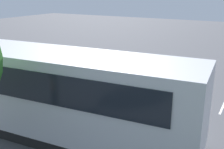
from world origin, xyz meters
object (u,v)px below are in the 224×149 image
Objects in this scene: tour_bus at (68,97)px; spectator_far_left at (134,95)px; spectator_right at (72,83)px; traffic_cone at (130,78)px; parked_motorcycle_silver at (143,114)px; spectator_centre at (87,86)px; spectator_left at (112,89)px; stunt_motorcycle at (108,66)px.

tour_bus is 5.88× the size of spectator_far_left.
spectator_right is 4.37m from traffic_cone.
spectator_far_left reaches higher than parked_motorcycle_silver.
spectator_centre is at bearing -7.72° from parked_motorcycle_silver.
parked_motorcycle_silver is (-0.71, 0.60, -0.49)m from spectator_far_left.
spectator_left is 5.64m from stunt_motorcycle.
spectator_right reaches higher than traffic_cone.
spectator_left is at bearing -1.91° from spectator_far_left.
spectator_right is at bearing 0.05° from spectator_centre.
tour_bus is at bearing 66.00° from spectator_far_left.
spectator_centre reaches higher than parked_motorcycle_silver.
spectator_right is 5.06m from stunt_motorcycle.
traffic_cone is at bearing -83.13° from tour_bus.
stunt_motorcycle is at bearing -57.44° from spectator_left.
traffic_cone is (1.02, -3.94, -0.77)m from spectator_left.
parked_motorcycle_silver is (-2.00, -2.30, -1.16)m from tour_bus.
stunt_motorcycle is at bearing -69.75° from tour_bus.
tour_bus is 2.95m from spectator_centre.
tour_bus reaches higher than spectator_far_left.
spectator_centre is at bearing -69.42° from tour_bus.
spectator_left is (1.10, -0.04, 0.10)m from spectator_far_left.
spectator_left is 2.85× the size of traffic_cone.
spectator_far_left is 0.93× the size of spectator_centre.
spectator_far_left is at bearing -114.00° from tour_bus.
spectator_left reaches higher than stunt_motorcycle.
traffic_cone is at bearing -58.29° from parked_motorcycle_silver.
tour_bus is at bearing 110.58° from spectator_centre.
spectator_left is (-0.19, -2.94, -0.57)m from tour_bus.
spectator_left is at bearing -173.79° from spectator_right.
tour_bus reaches higher than parked_motorcycle_silver.
spectator_centre reaches higher than spectator_right.
spectator_far_left reaches higher than traffic_cone.
stunt_motorcycle is at bearing -79.64° from spectator_right.
stunt_motorcycle is at bearing -49.17° from spectator_far_left.
spectator_left is at bearing -169.27° from spectator_centre.
tour_bus is 5.59× the size of spectator_right.
tour_bus is 5.41× the size of spectator_left.
tour_bus reaches higher than spectator_left.
parked_motorcycle_silver is (-1.81, 0.64, -0.59)m from spectator_left.
parked_motorcycle_silver is at bearing 121.71° from traffic_cone.
tour_bus is 4.79× the size of parked_motorcycle_silver.
spectator_left reaches higher than spectator_far_left.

